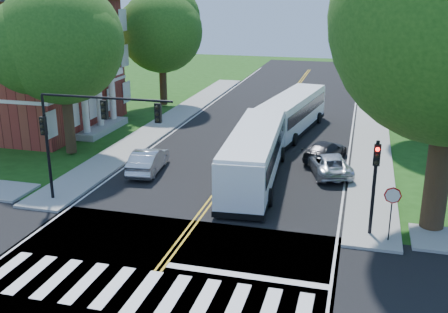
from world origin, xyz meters
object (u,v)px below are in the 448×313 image
(signal_ne, at_px, (375,176))
(dark_sedan, at_px, (325,151))
(bus_follow, at_px, (292,113))
(suv, at_px, (329,164))
(bus_lead, at_px, (255,154))
(signal_nw, at_px, (85,124))
(hatchback, at_px, (148,160))

(signal_ne, xyz_separation_m, dark_sedan, (-2.90, 10.78, -2.33))
(bus_follow, distance_m, suv, 9.78)
(bus_lead, bearing_deg, signal_ne, 134.78)
(suv, bearing_deg, dark_sedan, -97.45)
(suv, bearing_deg, signal_nw, 18.00)
(bus_lead, xyz_separation_m, suv, (4.15, 2.32, -0.98))
(signal_nw, xyz_separation_m, hatchback, (0.83, 5.61, -3.63))
(signal_nw, bearing_deg, dark_sedan, 44.04)
(suv, bearing_deg, signal_ne, 89.99)
(bus_lead, bearing_deg, bus_follow, -97.21)
(signal_ne, distance_m, bus_lead, 8.86)
(signal_nw, bearing_deg, suv, 34.88)
(bus_lead, xyz_separation_m, dark_sedan, (3.70, 5.02, -1.00))
(bus_lead, height_order, dark_sedan, bus_lead)
(dark_sedan, bearing_deg, bus_follow, -45.82)
(bus_follow, distance_m, dark_sedan, 7.15)
(signal_ne, distance_m, hatchback, 14.53)
(bus_lead, distance_m, bus_follow, 11.41)
(signal_ne, relative_size, hatchback, 0.99)
(dark_sedan, bearing_deg, hatchback, 45.02)
(signal_nw, height_order, signal_ne, signal_nw)
(suv, bearing_deg, bus_lead, 12.32)
(signal_ne, bearing_deg, signal_nw, -179.95)
(signal_nw, height_order, bus_lead, signal_nw)
(signal_nw, relative_size, suv, 1.55)
(suv, bearing_deg, hatchback, -3.89)
(bus_lead, xyz_separation_m, hatchback, (-6.62, -0.16, -0.89))
(suv, xyz_separation_m, dark_sedan, (-0.45, 2.70, -0.02))
(bus_follow, bearing_deg, hatchback, 66.70)
(bus_lead, distance_m, dark_sedan, 6.32)
(signal_nw, height_order, bus_follow, signal_nw)
(signal_nw, relative_size, signal_ne, 1.62)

